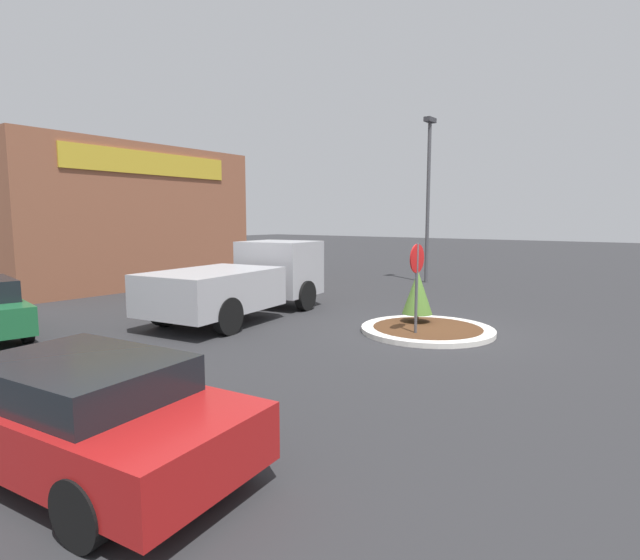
% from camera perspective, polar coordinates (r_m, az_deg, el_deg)
% --- Properties ---
extents(ground_plane, '(120.00, 120.00, 0.00)m').
position_cam_1_polar(ground_plane, '(13.04, 12.15, -5.85)').
color(ground_plane, '#2D2D30').
extents(traffic_island, '(3.35, 3.35, 0.13)m').
position_cam_1_polar(traffic_island, '(13.03, 12.15, -5.59)').
color(traffic_island, silver).
rests_on(traffic_island, ground_plane).
extents(stop_sign, '(0.69, 0.07, 2.29)m').
position_cam_1_polar(stop_sign, '(12.12, 11.00, 0.81)').
color(stop_sign, '#4C4C51').
rests_on(stop_sign, ground_plane).
extents(island_shrub, '(0.80, 0.80, 1.38)m').
position_cam_1_polar(island_shrub, '(13.52, 11.09, -1.39)').
color(island_shrub, brown).
rests_on(island_shrub, traffic_island).
extents(utility_truck, '(6.42, 3.20, 2.15)m').
position_cam_1_polar(utility_truck, '(14.82, -8.50, -0.02)').
color(utility_truck, '#B2B2B7').
rests_on(utility_truck, ground_plane).
extents(storefront_building, '(10.46, 6.07, 5.90)m').
position_cam_1_polar(storefront_building, '(24.05, -22.60, 6.65)').
color(storefront_building, '#93563D').
rests_on(storefront_building, ground_plane).
extents(parked_sedan_red, '(2.41, 4.75, 1.33)m').
position_cam_1_polar(parked_sedan_red, '(6.52, -26.42, -13.17)').
color(parked_sedan_red, '#B21919').
rests_on(parked_sedan_red, ground_plane).
extents(light_pole, '(0.70, 0.30, 7.30)m').
position_cam_1_polar(light_pole, '(23.15, 12.27, 10.17)').
color(light_pole, '#4C4C51').
rests_on(light_pole, ground_plane).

